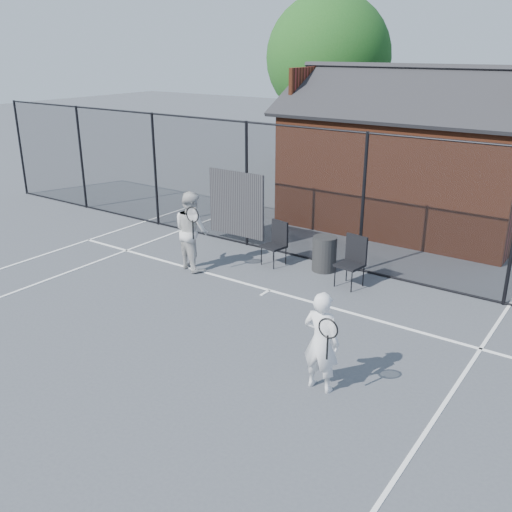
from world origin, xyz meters
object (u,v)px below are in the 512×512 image
Objects in this scene: clubhouse at (410,165)px; player_front at (321,342)px; chair_right at (350,263)px; player_back at (192,231)px; chair_left at (274,244)px; waste_bin at (324,254)px.

clubhouse reaches higher than player_front.
player_front reaches higher than chair_right.
clubhouse is 6.51m from player_back.
chair_left is (1.35, 1.18, -0.38)m from player_back.
clubhouse is at bearing 103.34° from player_front.
chair_right is (-1.30, 3.57, -0.24)m from player_front.
player_back reaches higher than waste_bin.
waste_bin is at bearing 117.83° from player_front.
waste_bin is (-0.85, 0.50, -0.13)m from chair_right.
clubhouse is at bearing 88.17° from waste_bin.
clubhouse is at bearing 86.41° from chair_left.
waste_bin is at bearing 158.17° from chair_right.
chair_right is (1.93, -0.15, 0.03)m from chair_left.
player_front is at bearing -61.17° from chair_right.
player_back is 1.68× the size of chair_right.
chair_right is 0.99m from waste_bin.
player_front is at bearing -76.66° from clubhouse.
player_back is (-2.57, -5.93, -0.74)m from clubhouse.
chair_left is at bearing -175.55° from chair_right.
clubhouse reaches higher than player_back.
player_front is 1.55× the size of chair_left.
clubhouse reaches higher than waste_bin.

